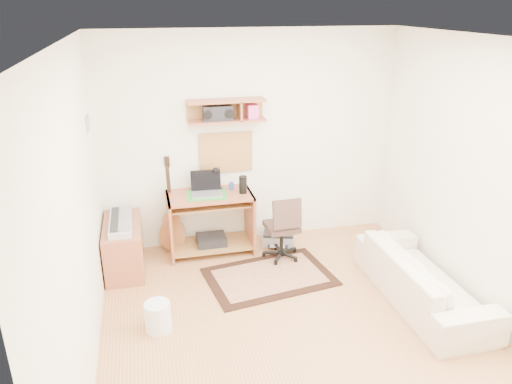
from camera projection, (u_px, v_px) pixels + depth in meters
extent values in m
cube|color=tan|center=(297.00, 330.00, 4.58)|extent=(3.60, 4.00, 0.01)
cube|color=white|center=(308.00, 40.00, 3.63)|extent=(3.60, 4.00, 0.01)
cube|color=white|center=(250.00, 140.00, 5.92)|extent=(3.60, 0.01, 2.60)
cube|color=white|center=(77.00, 223.00, 3.72)|extent=(0.01, 4.00, 2.60)
cube|color=white|center=(489.00, 184.00, 4.49)|extent=(0.01, 4.00, 2.60)
cube|color=#AC5C3C|center=(227.00, 111.00, 5.59)|extent=(0.90, 0.25, 0.26)
cube|color=#A47852|center=(226.00, 152.00, 5.88)|extent=(0.64, 0.03, 0.49)
cube|color=#4C8CBF|center=(88.00, 123.00, 4.92)|extent=(0.02, 0.20, 0.15)
cylinder|color=black|center=(243.00, 185.00, 5.75)|extent=(0.09, 0.09, 0.21)
cylinder|color=#314B93|center=(231.00, 186.00, 5.88)|extent=(0.06, 0.06, 0.09)
cube|color=black|center=(217.00, 113.00, 5.57)|extent=(0.33, 0.15, 0.17)
cube|color=tan|center=(269.00, 277.00, 5.44)|extent=(1.48, 1.10, 0.02)
cube|color=#AC5C3C|center=(123.00, 246.00, 5.54)|extent=(0.40, 0.90, 0.55)
cube|color=#B2B5BA|center=(121.00, 222.00, 5.43)|extent=(0.24, 0.78, 0.07)
cylinder|color=white|center=(158.00, 317.00, 4.53)|extent=(0.26, 0.26, 0.29)
cube|color=#A5A8AA|center=(279.00, 237.00, 6.19)|extent=(0.47, 0.41, 0.15)
imported|color=beige|center=(424.00, 270.00, 4.91)|extent=(0.51, 1.76, 0.69)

